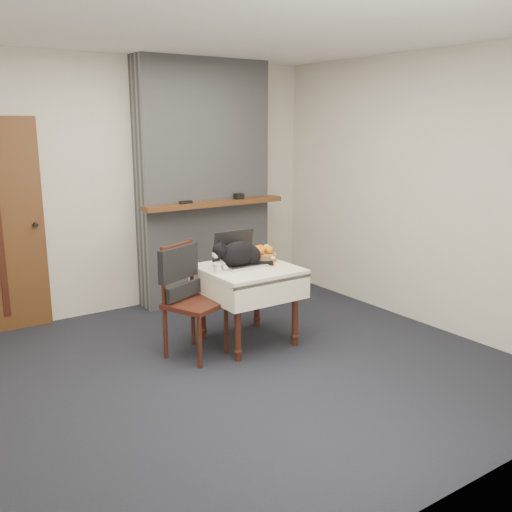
# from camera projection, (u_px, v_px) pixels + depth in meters

# --- Properties ---
(ground) EXTENTS (4.50, 4.50, 0.00)m
(ground) POSITION_uv_depth(u_px,v_px,m) (222.00, 372.00, 4.54)
(ground) COLOR black
(ground) RESTS_ON ground
(room_shell) EXTENTS (4.52, 4.01, 2.61)m
(room_shell) POSITION_uv_depth(u_px,v_px,m) (189.00, 146.00, 4.51)
(room_shell) COLOR beige
(room_shell) RESTS_ON ground
(chimney) EXTENTS (1.62, 0.48, 2.60)m
(chimney) POSITION_uv_depth(u_px,v_px,m) (204.00, 183.00, 6.22)
(chimney) COLOR gray
(chimney) RESTS_ON ground
(side_table) EXTENTS (0.78, 0.78, 0.70)m
(side_table) POSITION_uv_depth(u_px,v_px,m) (248.00, 279.00, 5.04)
(side_table) COLOR #3D1610
(side_table) RESTS_ON ground
(laptop) EXTENTS (0.40, 0.35, 0.30)m
(laptop) POSITION_uv_depth(u_px,v_px,m) (239.00, 256.00, 5.09)
(laptop) COLOR #B7B7BC
(laptop) RESTS_ON side_table
(cat) EXTENTS (0.53, 0.27, 0.26)m
(cat) POSITION_uv_depth(u_px,v_px,m) (240.00, 254.00, 4.99)
(cat) COLOR black
(cat) RESTS_ON side_table
(cream_jar) EXTENTS (0.07, 0.07, 0.08)m
(cream_jar) POSITION_uv_depth(u_px,v_px,m) (217.00, 268.00, 4.81)
(cream_jar) COLOR silver
(cream_jar) RESTS_ON side_table
(pill_bottle) EXTENTS (0.04, 0.04, 0.08)m
(pill_bottle) POSITION_uv_depth(u_px,v_px,m) (273.00, 261.00, 5.06)
(pill_bottle) COLOR #9F5713
(pill_bottle) RESTS_ON side_table
(fruit_basket) EXTENTS (0.25, 0.25, 0.14)m
(fruit_basket) POSITION_uv_depth(u_px,v_px,m) (263.00, 255.00, 5.24)
(fruit_basket) COLOR #AF7446
(fruit_basket) RESTS_ON side_table
(desk_clutter) EXTENTS (0.13, 0.07, 0.01)m
(desk_clutter) POSITION_uv_depth(u_px,v_px,m) (262.00, 263.00, 5.15)
(desk_clutter) COLOR black
(desk_clutter) RESTS_ON side_table
(chair) EXTENTS (0.56, 0.56, 0.96)m
(chair) POSITION_uv_depth(u_px,v_px,m) (186.00, 284.00, 4.78)
(chair) COLOR #3D1610
(chair) RESTS_ON ground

